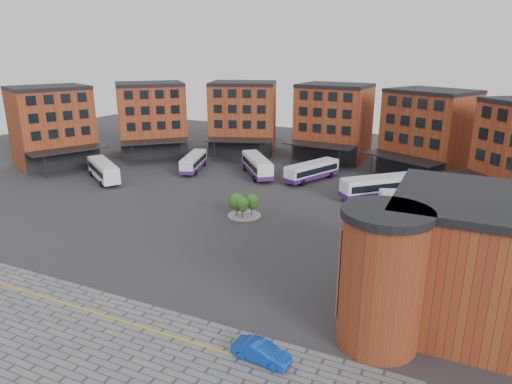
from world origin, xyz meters
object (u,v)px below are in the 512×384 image
at_px(bus_c, 257,165).
at_px(bus_e, 380,186).
at_px(bus_b, 194,162).
at_px(bus_d, 312,171).
at_px(blue_car, 261,352).
at_px(bus_f, 418,201).
at_px(bus_a, 103,169).
at_px(tree_island, 242,204).

bearing_deg(bus_c, bus_e, -49.11).
height_order(bus_b, bus_d, bus_d).
xyz_separation_m(bus_d, blue_car, (11.31, -45.43, -0.97)).
relative_size(bus_c, bus_f, 1.07).
bearing_deg(bus_e, bus_a, -120.85).
bearing_deg(bus_c, bus_a, 172.97).
bearing_deg(bus_a, bus_e, -43.36).
xyz_separation_m(bus_c, bus_d, (9.63, 0.98, -0.14)).
relative_size(bus_d, bus_f, 1.08).
bearing_deg(tree_island, bus_a, 169.01).
height_order(bus_a, bus_e, bus_e).
distance_m(tree_island, bus_c, 20.36).
distance_m(bus_d, bus_f, 19.55).
relative_size(bus_d, blue_car, 2.59).
bearing_deg(bus_d, bus_c, -150.81).
bearing_deg(blue_car, bus_f, -5.28).
distance_m(bus_b, bus_f, 39.47).
relative_size(bus_b, bus_d, 0.96).
distance_m(bus_d, blue_car, 46.83).
distance_m(tree_island, bus_b, 25.50).
relative_size(bus_c, blue_car, 2.56).
distance_m(bus_c, bus_d, 9.68).
bearing_deg(bus_c, bus_f, -54.13).
xyz_separation_m(bus_e, bus_f, (5.71, -3.53, -0.28)).
relative_size(tree_island, bus_e, 0.42).
relative_size(bus_c, bus_e, 1.04).
xyz_separation_m(tree_island, bus_e, (14.78, 15.33, 0.02)).
relative_size(bus_e, bus_f, 1.02).
bearing_deg(bus_a, blue_car, -91.82).
bearing_deg(blue_car, tree_island, 33.67).
bearing_deg(bus_f, bus_e, -142.03).
bearing_deg(tree_island, blue_car, -60.79).
height_order(tree_island, bus_a, bus_a).
xyz_separation_m(tree_island, bus_c, (-6.82, 19.18, 0.02)).
bearing_deg(bus_f, blue_car, -30.03).
distance_m(bus_f, blue_car, 37.62).
relative_size(bus_a, bus_c, 1.00).
relative_size(tree_island, bus_b, 0.41).
distance_m(tree_island, bus_e, 21.29).
height_order(bus_a, bus_d, bus_a).
bearing_deg(bus_c, blue_car, -103.77).
distance_m(bus_a, bus_e, 44.51).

